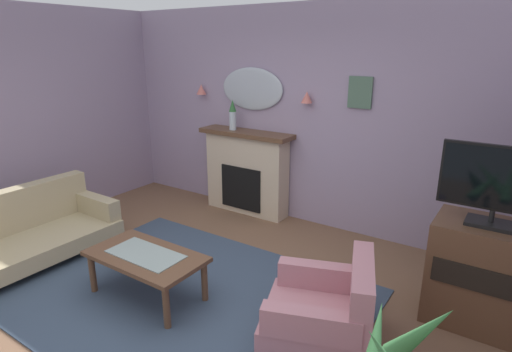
{
  "coord_description": "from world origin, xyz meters",
  "views": [
    {
      "loc": [
        2.45,
        -2.26,
        2.27
      ],
      "look_at": [
        0.09,
        1.26,
        0.94
      ],
      "focal_mm": 29.31,
      "sensor_mm": 36.0,
      "label": 1
    }
  ],
  "objects": [
    {
      "name": "wall_back",
      "position": [
        0.0,
        2.51,
        1.38
      ],
      "size": [
        6.69,
        0.1,
        2.77
      ],
      "primitive_type": "cube",
      "color": "#9E8CA8",
      "rests_on": "ground"
    },
    {
      "name": "mantel_vase_right",
      "position": [
        -0.96,
        2.26,
        1.37
      ],
      "size": [
        0.1,
        0.1,
        0.41
      ],
      "color": "silver",
      "rests_on": "fireplace"
    },
    {
      "name": "wall_sconce_right",
      "position": [
        0.09,
        2.38,
        1.66
      ],
      "size": [
        0.14,
        0.14,
        0.14
      ],
      "primitive_type": "cone",
      "color": "#D17066"
    },
    {
      "name": "coffee_table",
      "position": [
        -0.31,
        0.03,
        0.38
      ],
      "size": [
        1.1,
        0.6,
        0.45
      ],
      "color": "brown",
      "rests_on": "ground"
    },
    {
      "name": "wall_mirror",
      "position": [
        -0.76,
        2.43,
        1.71
      ],
      "size": [
        0.96,
        0.06,
        0.56
      ],
      "primitive_type": "ellipsoid",
      "color": "#B2BCC6"
    },
    {
      "name": "patterned_rug",
      "position": [
        0.0,
        0.2,
        0.01
      ],
      "size": [
        3.2,
        2.4,
        0.01
      ],
      "primitive_type": "cube",
      "color": "#38475B",
      "rests_on": "ground"
    },
    {
      "name": "floral_couch",
      "position": [
        -1.96,
        -0.18,
        0.32
      ],
      "size": [
        0.88,
        1.73,
        0.76
      ],
      "color": "tan",
      "rests_on": "ground"
    },
    {
      "name": "tv_cabinet",
      "position": [
        2.3,
        1.33,
        0.45
      ],
      "size": [
        0.8,
        0.57,
        0.9
      ],
      "color": "brown",
      "rests_on": "ground"
    },
    {
      "name": "armchair_beside_couch",
      "position": [
        1.34,
        0.4,
        0.31
      ],
      "size": [
        1.04,
        1.03,
        0.71
      ],
      "color": "#B77A84",
      "rests_on": "ground"
    },
    {
      "name": "floor",
      "position": [
        0.0,
        0.0,
        -0.05
      ],
      "size": [
        6.69,
        5.92,
        0.1
      ],
      "primitive_type": "cube",
      "color": "brown",
      "rests_on": "ground"
    },
    {
      "name": "fireplace",
      "position": [
        -0.76,
        2.29,
        0.57
      ],
      "size": [
        1.36,
        0.36,
        1.16
      ],
      "color": "beige",
      "rests_on": "ground"
    },
    {
      "name": "framed_picture",
      "position": [
        0.74,
        2.44,
        1.75
      ],
      "size": [
        0.28,
        0.03,
        0.36
      ],
      "primitive_type": "cube",
      "color": "#4C6B56"
    },
    {
      "name": "wall_sconce_left",
      "position": [
        -1.61,
        2.38,
        1.66
      ],
      "size": [
        0.14,
        0.14,
        0.14
      ],
      "primitive_type": "cone",
      "color": "#D17066"
    },
    {
      "name": "tv_flatscreen",
      "position": [
        2.3,
        1.31,
        1.25
      ],
      "size": [
        0.84,
        0.24,
        0.65
      ],
      "color": "black",
      "rests_on": "tv_cabinet"
    }
  ]
}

